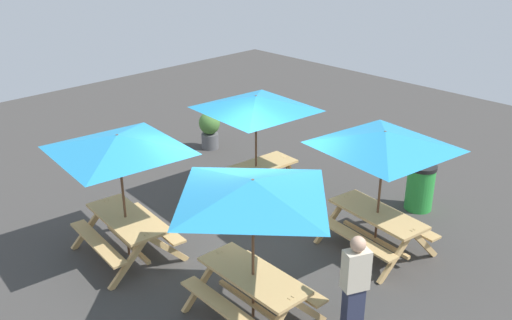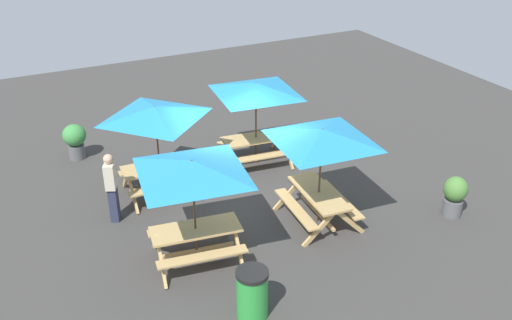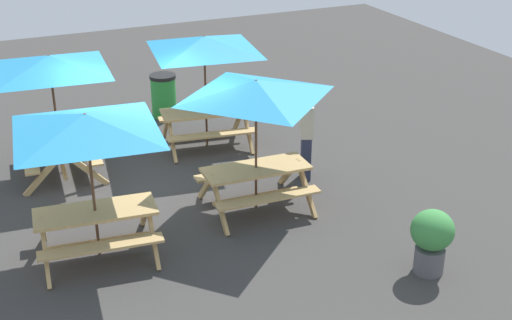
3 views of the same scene
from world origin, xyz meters
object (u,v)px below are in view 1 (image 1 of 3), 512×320
potted_plant_0 (210,129)px  picnic_table_1 (256,110)px  person_standing (355,286)px  picnic_table_3 (119,152)px  picnic_table_0 (384,148)px  trash_bin_green (420,187)px  picnic_table_2 (253,200)px

potted_plant_0 → picnic_table_1: bearing=-21.9°
picnic_table_1 → person_standing: (4.10, -2.10, -1.10)m
picnic_table_1 → potted_plant_0: bearing=72.8°
picnic_table_3 → potted_plant_0: bearing=129.9°
picnic_table_0 → person_standing: 2.72m
trash_bin_green → potted_plant_0: 5.67m
picnic_table_1 → potted_plant_0: size_ratio=2.85×
potted_plant_0 → person_standing: bearing=-25.0°
person_standing → picnic_table_2: bearing=-38.4°
person_standing → potted_plant_0: bearing=-90.9°
picnic_table_3 → person_standing: 4.40m
trash_bin_green → potted_plant_0: size_ratio=0.99×
potted_plant_0 → person_standing: (7.02, -3.27, 0.34)m
picnic_table_1 → trash_bin_green: (2.68, 2.09, -1.49)m
picnic_table_2 → person_standing: size_ratio=1.40×
picnic_table_0 → potted_plant_0: bearing=178.0°
picnic_table_0 → potted_plant_0: picnic_table_0 is taller
picnic_table_0 → trash_bin_green: size_ratio=2.86×
picnic_table_1 → picnic_table_3: bearing=-175.6°
trash_bin_green → person_standing: person_standing is taller
potted_plant_0 → picnic_table_0: bearing=-10.2°
picnic_table_2 → potted_plant_0: 7.09m
picnic_table_1 → picnic_table_3: size_ratio=1.00×
picnic_table_1 → trash_bin_green: picnic_table_1 is taller
picnic_table_0 → picnic_table_1: size_ratio=0.99×
picnic_table_1 → picnic_table_2: (2.79, -2.78, 0.00)m
picnic_table_2 → potted_plant_0: size_ratio=2.36×
picnic_table_3 → person_standing: size_ratio=1.68×
picnic_table_0 → picnic_table_1: (-2.97, -0.11, 0.00)m
picnic_table_0 → person_standing: picnic_table_0 is taller
picnic_table_2 → trash_bin_green: bearing=93.5°
picnic_table_1 → trash_bin_green: 3.71m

